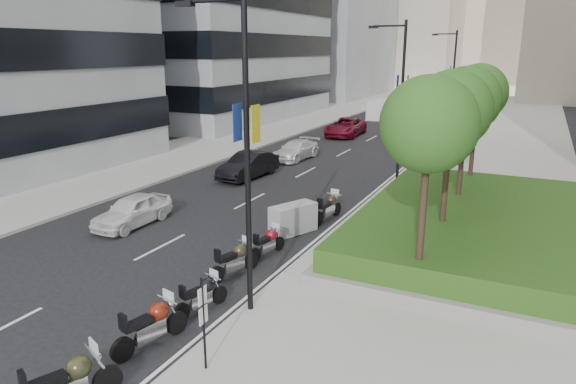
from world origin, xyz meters
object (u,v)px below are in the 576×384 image
Objects in this scene: lamp_post_2 at (451,78)px; parking_sign at (203,319)px; lamp_post_1 at (399,94)px; car_a at (132,210)px; lamp_post_0 at (242,143)px; motorcycle_0 at (68,384)px; car_d at (345,127)px; car_c at (296,150)px; motorcycle_4 at (268,243)px; delivery_van at (380,110)px; car_b at (248,165)px; motorcycle_6 at (329,207)px; motorcycle_3 at (235,260)px; motorcycle_5 at (293,219)px; motorcycle_2 at (202,295)px; motorcycle_1 at (151,325)px.

lamp_post_2 reaches higher than parking_sign.
lamp_post_1 reaches higher than car_a.
lamp_post_0 and lamp_post_1 have the same top height.
motorcycle_0 is 37.26m from car_d.
parking_sign is at bearing -77.67° from lamp_post_0.
car_d is at bearing 33.78° from motorcycle_0.
lamp_post_1 is 2.00× the size of car_c.
motorcycle_4 is at bearing -78.97° from car_d.
parking_sign reaches higher than delivery_van.
motorcycle_6 is at bearing -32.34° from car_b.
parking_sign is at bearing -15.69° from motorcycle_0.
lamp_post_1 is 3.95× the size of motorcycle_6.
parking_sign reaches higher than motorcycle_0.
lamp_post_1 is 4.20× the size of motorcycle_3.
motorcycle_4 is at bearing 106.41° from parking_sign.
delivery_van is (-0.54, 12.64, 0.16)m from car_d.
car_c is at bearing 35.02° from motorcycle_3.
motorcycle_3 is at bearing -92.78° from lamp_post_2.
car_c is at bearing 38.82° from motorcycle_6.
car_b is (-6.57, 12.20, 0.18)m from motorcycle_3.
motorcycle_4 is 0.35× the size of car_d.
lamp_post_2 reaches higher than motorcycle_5.
lamp_post_2 is 28.70m from motorcycle_5.
lamp_post_0 is 8.20m from motorcycle_5.
car_d is (-7.25, 22.38, 0.18)m from motorcycle_6.
motorcycle_2 is 7.25m from motorcycle_5.
delivery_van is at bearing 101.20° from lamp_post_0.
motorcycle_2 is 0.99× the size of motorcycle_4.
parking_sign is at bearing -128.60° from motorcycle_2.
car_d is at bearing 104.42° from parking_sign.
car_c is (-6.98, 11.43, 0.04)m from motorcycle_6.
delivery_van is at bearing 101.27° from parking_sign.
car_b is 1.03× the size of car_c.
motorcycle_5 is at bearing 16.49° from motorcycle_3.
delivery_van reaches higher than car_b.
car_c reaches higher than motorcycle_3.
lamp_post_2 is at bearing 13.31° from motorcycle_3.
motorcycle_0 is 12.20m from car_a.
motorcycle_6 is (0.51, 4.85, 0.08)m from motorcycle_4.
motorcycle_5 is at bearing -78.01° from car_d.
car_a is at bearing 85.75° from motorcycle_3.
parking_sign is 1.27× the size of motorcycle_4.
car_a is 9.69m from car_b.
motorcycle_5 is (-0.36, 9.33, 0.00)m from motorcycle_1.
motorcycle_2 is at bearing -60.76° from car_b.
car_a is at bearing 151.70° from lamp_post_0.
car_c is (-7.88, -14.68, -4.41)m from lamp_post_2.
lamp_post_1 reaches higher than motorcycle_4.
lamp_post_0 is 4.72m from motorcycle_2.
car_c is (-6.28, 18.31, 0.07)m from motorcycle_3.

